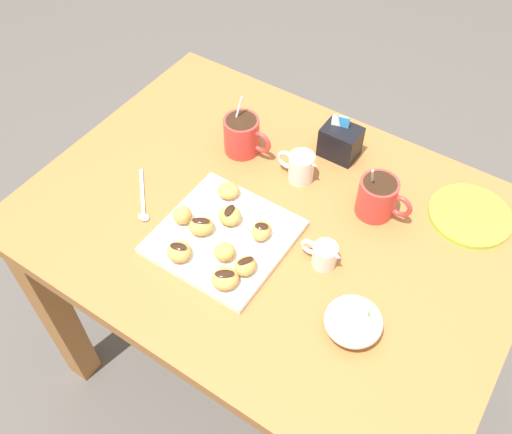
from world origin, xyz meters
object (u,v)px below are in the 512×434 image
Objects in this scene: beignet_3 at (225,252)px; saucer_lime_left at (470,215)px; beignet_4 at (246,266)px; coffee_mug_red_left at (242,134)px; dining_table at (271,252)px; chocolate_sauce_pitcher at (324,254)px; beignet_0 at (262,231)px; beignet_5 at (182,215)px; beignet_6 at (228,190)px; beignet_8 at (225,279)px; sugar_caddy at (340,141)px; beignet_1 at (230,216)px; coffee_mug_red_right at (378,197)px; ice_cream_bowl at (354,320)px; beignet_2 at (201,226)px; pastry_plate_square at (224,237)px; cream_pitcher_white at (300,166)px; beignet_7 at (179,252)px.

saucer_lime_left is at bearing 46.15° from beignet_3.
beignet_4 is (0.06, -0.00, -0.00)m from beignet_3.
beignet_4 is at bearing -54.62° from coffee_mug_red_left.
dining_table is 0.23m from beignet_4.
beignet_3 is at bearing -147.50° from chocolate_sauce_pitcher.
saucer_lime_left reaches higher than dining_table.
beignet_4 reaches higher than beignet_0.
beignet_5 is at bearing 168.02° from beignet_3.
beignet_6 is 0.24m from beignet_8.
beignet_0 is at bearing 20.34° from beignet_5.
beignet_1 is (-0.09, -0.33, -0.01)m from sugar_caddy.
coffee_mug_red_right is 1.53× the size of chocolate_sauce_pitcher.
beignet_2 is at bearing 176.62° from ice_cream_bowl.
beignet_4 is (0.09, -0.05, 0.02)m from pastry_plate_square.
coffee_mug_red_left is at bearing -149.76° from sugar_caddy.
coffee_mug_red_left is 1.02× the size of coffee_mug_red_right.
coffee_mug_red_left is at bearing 125.38° from beignet_4.
pastry_plate_square is 5.47× the size of beignet_4.
beignet_1 is (-0.06, -0.07, 0.17)m from dining_table.
ice_cream_bowl is 0.29m from beignet_3.
chocolate_sauce_pitcher is (0.21, 0.06, 0.02)m from pastry_plate_square.
beignet_2 is at bearing -141.21° from saucer_lime_left.
beignet_0 is at bearing 69.98° from beignet_3.
beignet_2 is (-0.10, -0.13, 0.17)m from dining_table.
coffee_mug_red_left is 2.85× the size of beignet_1.
coffee_mug_red_left is 1.37× the size of cream_pitcher_white.
cream_pitcher_white is 0.21m from beignet_0.
beignet_7 is at bearing -55.64° from beignet_5.
beignet_2 and beignet_3 have the same top height.
ice_cream_bowl is at bearing -102.99° from saucer_lime_left.
beignet_1 is at bearing -143.76° from saucer_lime_left.
sugar_caddy is 0.35m from beignet_1.
beignet_3 reaches higher than beignet_8.
cream_pitcher_white reaches higher than dining_table.
beignet_8 is at bearing -58.10° from beignet_1.
ice_cream_bowl reaches higher than beignet_7.
beignet_1 is 0.10m from beignet_3.
beignet_7 reaches higher than beignet_8.
dining_table is at bearing 95.56° from beignet_8.
ice_cream_bowl is 2.17× the size of beignet_7.
pastry_plate_square reaches higher than saucer_lime_left.
beignet_8 reaches higher than saucer_lime_left.
chocolate_sauce_pitcher is at bearing 44.21° from beignet_4.
beignet_6 is 0.20m from beignet_7.
beignet_8 is (0.20, -0.35, -0.02)m from coffee_mug_red_left.
pastry_plate_square is 0.28m from coffee_mug_red_left.
coffee_mug_red_right is 2.80× the size of beignet_1.
coffee_mug_red_left is 2.80× the size of beignet_0.
beignet_7 is at bearing -160.76° from beignet_4.
saucer_lime_left is (0.19, 0.10, -0.04)m from coffee_mug_red_right.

